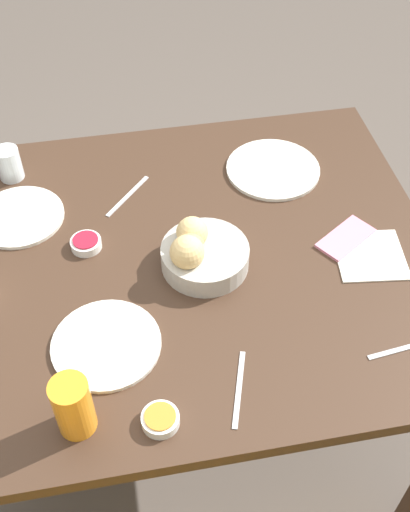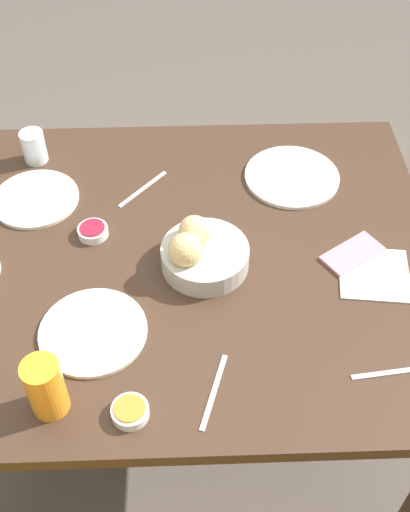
{
  "view_description": "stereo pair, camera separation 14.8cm",
  "coord_description": "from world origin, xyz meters",
  "views": [
    {
      "loc": [
        0.11,
        1.02,
        1.9
      ],
      "look_at": [
        -0.07,
        0.04,
        0.81
      ],
      "focal_mm": 45.0,
      "sensor_mm": 36.0,
      "label": 1
    },
    {
      "loc": [
        -0.04,
        1.04,
        1.9
      ],
      "look_at": [
        -0.07,
        0.04,
        0.81
      ],
      "focal_mm": 45.0,
      "sensor_mm": 36.0,
      "label": 2
    }
  ],
  "objects": [
    {
      "name": "ground_plane",
      "position": [
        0.0,
        0.0,
        0.0
      ],
      "size": [
        10.0,
        10.0,
        0.0
      ],
      "primitive_type": "plane",
      "color": "#564C44"
    },
    {
      "name": "plate_far_center",
      "position": [
        0.17,
        0.22,
        0.78
      ],
      "size": [
        0.23,
        0.23,
        0.01
      ],
      "color": "silver",
      "rests_on": "dining_table"
    },
    {
      "name": "water_tumbler",
      "position": [
        0.38,
        -0.37,
        0.82
      ],
      "size": [
        0.06,
        0.06,
        0.09
      ],
      "color": "silver",
      "rests_on": "dining_table"
    },
    {
      "name": "spoon_coffee",
      "position": [
        -0.43,
        0.35,
        0.78
      ],
      "size": [
        0.13,
        0.03,
        0.0
      ],
      "color": "#B7B7BC",
      "rests_on": "dining_table"
    },
    {
      "name": "napkin",
      "position": [
        -0.46,
        0.08,
        0.78
      ],
      "size": [
        0.18,
        0.18,
        0.0
      ],
      "color": "silver",
      "rests_on": "dining_table"
    },
    {
      "name": "juice_glass",
      "position": [
        0.24,
        0.4,
        0.85
      ],
      "size": [
        0.07,
        0.07,
        0.14
      ],
      "color": "orange",
      "rests_on": "dining_table"
    },
    {
      "name": "cell_phone",
      "position": [
        -0.43,
        0.02,
        0.78
      ],
      "size": [
        0.17,
        0.14,
        0.01
      ],
      "color": "pink",
      "rests_on": "dining_table"
    },
    {
      "name": "bread_basket",
      "position": [
        -0.06,
        0.03,
        0.82
      ],
      "size": [
        0.21,
        0.21,
        0.12
      ],
      "color": "#B2ADA3",
      "rests_on": "dining_table"
    },
    {
      "name": "fork_silver",
      "position": [
        0.08,
        -0.24,
        0.78
      ],
      "size": [
        0.13,
        0.14,
        0.0
      ],
      "color": "#B7B7BC",
      "rests_on": "dining_table"
    },
    {
      "name": "plate_near_left",
      "position": [
        -0.32,
        -0.27,
        0.78
      ],
      "size": [
        0.25,
        0.25,
        0.01
      ],
      "color": "silver",
      "rests_on": "dining_table"
    },
    {
      "name": "jam_bowl_honey",
      "position": [
        0.08,
        0.42,
        0.79
      ],
      "size": [
        0.07,
        0.07,
        0.03
      ],
      "color": "white",
      "rests_on": "dining_table"
    },
    {
      "name": "jam_bowl_berry",
      "position": [
        0.2,
        -0.07,
        0.79
      ],
      "size": [
        0.07,
        0.07,
        0.03
      ],
      "color": "white",
      "rests_on": "dining_table"
    },
    {
      "name": "dining_table",
      "position": [
        0.0,
        0.0,
        0.68
      ],
      "size": [
        1.27,
        1.02,
        0.78
      ],
      "color": "#3D281C",
      "rests_on": "ground_plane"
    },
    {
      "name": "plate_near_right",
      "position": [
        0.36,
        -0.2,
        0.78
      ],
      "size": [
        0.22,
        0.22,
        0.01
      ],
      "color": "silver",
      "rests_on": "dining_table"
    },
    {
      "name": "knife_silver",
      "position": [
        -0.08,
        0.38,
        0.78
      ],
      "size": [
        0.06,
        0.17,
        0.0
      ],
      "color": "#B7B7BC",
      "rests_on": "dining_table"
    }
  ]
}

